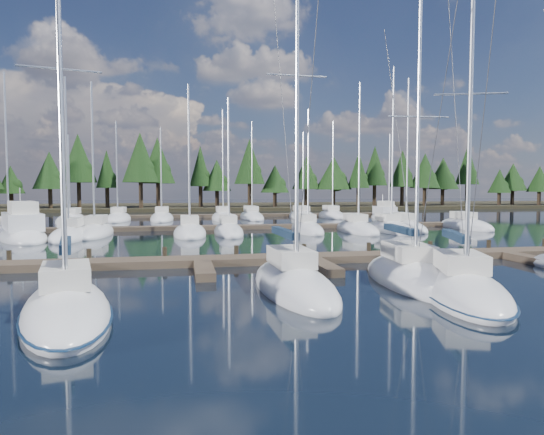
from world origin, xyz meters
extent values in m
plane|color=black|center=(0.00, 30.00, 0.00)|extent=(260.00, 260.00, 0.00)
cube|color=black|center=(0.00, 90.00, 0.30)|extent=(220.00, 30.00, 0.60)
cube|color=brown|center=(0.00, 18.00, 0.20)|extent=(44.00, 2.00, 0.40)
cube|color=brown|center=(-12.00, 15.00, 0.20)|extent=(0.90, 4.00, 0.40)
cube|color=brown|center=(-6.00, 15.00, 0.20)|extent=(0.90, 4.00, 0.40)
cube|color=brown|center=(0.00, 15.00, 0.20)|extent=(0.90, 4.00, 0.40)
cube|color=brown|center=(6.00, 15.00, 0.20)|extent=(0.90, 4.00, 0.40)
cube|color=brown|center=(12.00, 15.00, 0.20)|extent=(0.90, 4.00, 0.40)
cylinder|color=black|center=(-16.00, 19.00, 0.45)|extent=(0.26, 0.26, 0.90)
cylinder|color=black|center=(-12.00, 19.00, 0.45)|extent=(0.26, 0.26, 0.90)
cylinder|color=black|center=(-8.00, 19.00, 0.45)|extent=(0.26, 0.26, 0.90)
cylinder|color=black|center=(-4.00, 19.00, 0.45)|extent=(0.26, 0.26, 0.90)
cylinder|color=black|center=(0.00, 19.00, 0.45)|extent=(0.26, 0.26, 0.90)
cylinder|color=black|center=(4.00, 19.00, 0.45)|extent=(0.26, 0.26, 0.90)
cylinder|color=black|center=(8.00, 19.00, 0.45)|extent=(0.26, 0.26, 0.90)
cylinder|color=black|center=(12.00, 19.00, 0.45)|extent=(0.26, 0.26, 0.90)
cylinder|color=black|center=(16.00, 19.00, 0.45)|extent=(0.26, 0.26, 0.90)
cube|color=brown|center=(0.00, 40.00, 0.20)|extent=(50.00, 1.80, 0.40)
cube|color=brown|center=(0.00, 60.00, 0.20)|extent=(46.00, 1.80, 0.40)
ellipsoid|color=silver|center=(-10.68, 7.83, 0.15)|extent=(4.23, 8.22, 1.90)
cube|color=beige|center=(-10.76, 8.21, 1.35)|extent=(1.96, 2.76, 0.70)
cylinder|color=silver|center=(-10.60, 7.45, 7.18)|extent=(0.19, 0.19, 12.36)
cylinder|color=silver|center=(-10.95, 9.13, 2.10)|extent=(0.83, 3.40, 0.12)
cube|color=#142538|center=(-10.95, 9.13, 2.25)|extent=(1.02, 3.30, 0.30)
cylinder|color=silver|center=(-10.60, 7.45, 7.80)|extent=(2.37, 0.56, 0.07)
cylinder|color=#3F3F44|center=(-10.25, 5.80, 7.03)|extent=(0.73, 3.33, 12.67)
cylinder|color=#3F3F44|center=(-11.02, 9.48, 7.03)|extent=(0.89, 4.10, 12.67)
ellipsoid|color=#0B1F3A|center=(-10.68, 7.83, 0.22)|extent=(4.40, 8.55, 0.18)
ellipsoid|color=silver|center=(-2.60, 10.57, 0.15)|extent=(3.01, 8.73, 1.90)
cube|color=beige|center=(-2.61, 11.00, 1.35)|extent=(1.57, 2.82, 0.70)
cylinder|color=silver|center=(-2.58, 10.14, 7.85)|extent=(0.17, 0.17, 13.69)
cylinder|color=silver|center=(-2.65, 12.03, 2.10)|extent=(0.27, 3.80, 0.12)
cube|color=#142538|center=(-2.65, 12.03, 2.25)|extent=(0.49, 3.64, 0.30)
cylinder|color=silver|center=(-2.58, 10.14, 8.53)|extent=(2.40, 0.17, 0.07)
cylinder|color=#3F3F44|center=(-2.50, 8.28, 7.70)|extent=(0.18, 3.74, 14.00)
cylinder|color=#3F3F44|center=(-2.67, 12.42, 7.70)|extent=(0.21, 4.60, 14.00)
ellipsoid|color=silver|center=(2.88, 11.23, 0.15)|extent=(3.65, 8.87, 1.90)
cube|color=beige|center=(2.92, 11.66, 1.35)|extent=(1.85, 2.90, 0.70)
cylinder|color=silver|center=(2.85, 10.80, 6.63)|extent=(0.17, 0.17, 11.25)
cylinder|color=silver|center=(3.01, 12.70, 2.10)|extent=(0.43, 3.81, 0.12)
cube|color=#142538|center=(3.01, 12.70, 2.25)|extent=(0.65, 3.65, 0.30)
cylinder|color=silver|center=(2.85, 10.80, 7.19)|extent=(2.65, 0.29, 0.07)
cylinder|color=#3F3F44|center=(2.70, 8.94, 6.48)|extent=(0.34, 3.74, 11.56)
cylinder|color=#3F3F44|center=(3.04, 13.08, 6.48)|extent=(0.41, 4.61, 11.57)
ellipsoid|color=silver|center=(3.45, 8.16, 0.15)|extent=(5.06, 8.23, 1.90)
cube|color=beige|center=(3.57, 8.53, 1.35)|extent=(2.25, 2.83, 0.70)
cylinder|color=silver|center=(3.33, 7.80, 7.00)|extent=(0.20, 0.20, 12.00)
cylinder|color=silver|center=(3.85, 9.42, 2.10)|extent=(1.14, 3.28, 0.12)
cube|color=#142538|center=(3.85, 9.42, 2.25)|extent=(1.31, 3.20, 0.30)
cylinder|color=silver|center=(3.33, 7.80, 7.60)|extent=(2.48, 0.85, 0.07)
cylinder|color=#3F3F44|center=(2.83, 6.21, 6.85)|extent=(1.04, 3.20, 12.31)
cylinder|color=#3F3F44|center=(3.95, 9.75, 6.85)|extent=(1.27, 3.94, 12.31)
ellipsoid|color=#0B1F3A|center=(3.45, 8.16, 0.22)|extent=(5.27, 8.56, 0.18)
ellipsoid|color=silver|center=(-21.71, 36.96, 0.15)|extent=(2.60, 7.45, 1.90)
cube|color=beige|center=(-21.71, 37.34, 1.35)|extent=(1.43, 2.38, 0.70)
cylinder|color=silver|center=(-21.71, 36.59, 7.48)|extent=(0.16, 0.16, 12.95)
ellipsoid|color=silver|center=(-16.01, 33.11, 0.15)|extent=(2.77, 8.06, 1.90)
cube|color=beige|center=(-16.01, 33.52, 1.35)|extent=(1.52, 2.58, 0.70)
cylinder|color=silver|center=(-16.01, 32.71, 6.97)|extent=(0.16, 0.16, 11.93)
ellipsoid|color=silver|center=(-14.55, 36.20, 0.15)|extent=(2.76, 9.61, 1.90)
cube|color=beige|center=(-14.55, 36.68, 1.35)|extent=(1.52, 3.08, 0.70)
cylinder|color=silver|center=(-14.55, 35.72, 7.11)|extent=(0.16, 0.16, 12.22)
ellipsoid|color=silver|center=(-6.39, 34.38, 0.15)|extent=(2.82, 8.38, 1.90)
cube|color=beige|center=(-6.39, 34.80, 1.35)|extent=(1.55, 2.68, 0.70)
cylinder|color=silver|center=(-6.39, 33.96, 6.99)|extent=(0.16, 0.16, 11.97)
ellipsoid|color=silver|center=(-2.96, 34.85, 0.15)|extent=(2.52, 8.61, 1.90)
cube|color=beige|center=(-2.96, 35.28, 1.35)|extent=(1.38, 2.75, 0.70)
cylinder|color=silver|center=(-2.96, 34.42, 6.51)|extent=(0.16, 0.16, 11.03)
ellipsoid|color=silver|center=(4.42, 35.34, 0.15)|extent=(2.46, 7.87, 1.90)
cube|color=beige|center=(4.42, 35.73, 1.35)|extent=(1.35, 2.52, 0.70)
cylinder|color=silver|center=(4.42, 34.95, 6.17)|extent=(0.16, 0.16, 10.33)
ellipsoid|color=silver|center=(9.12, 34.80, 0.15)|extent=(2.69, 9.01, 1.90)
cube|color=beige|center=(9.12, 35.26, 1.35)|extent=(1.48, 2.88, 0.70)
cylinder|color=silver|center=(9.12, 34.35, 7.40)|extent=(0.16, 0.16, 12.81)
ellipsoid|color=silver|center=(12.32, 34.62, 0.15)|extent=(2.81, 8.49, 1.90)
cube|color=beige|center=(12.32, 35.05, 1.35)|extent=(1.55, 2.72, 0.70)
cylinder|color=silver|center=(12.32, 34.20, 8.15)|extent=(0.16, 0.16, 14.30)
ellipsoid|color=silver|center=(14.36, 35.72, 0.15)|extent=(2.43, 8.38, 1.90)
cube|color=beige|center=(14.36, 36.14, 1.35)|extent=(1.34, 2.68, 0.70)
cylinder|color=silver|center=(14.36, 35.30, 7.81)|extent=(0.16, 0.16, 13.61)
ellipsoid|color=silver|center=(21.42, 36.46, 0.15)|extent=(2.60, 8.79, 1.90)
cube|color=beige|center=(21.42, 36.90, 1.35)|extent=(1.43, 2.81, 0.70)
cylinder|color=silver|center=(21.42, 36.02, 6.47)|extent=(0.16, 0.16, 10.94)
ellipsoid|color=silver|center=(-20.22, 53.23, 0.15)|extent=(2.89, 9.26, 1.90)
cube|color=beige|center=(-20.22, 53.69, 1.35)|extent=(1.59, 2.96, 0.70)
cylinder|color=silver|center=(-20.22, 52.77, 5.71)|extent=(0.16, 0.16, 9.43)
ellipsoid|color=silver|center=(-14.96, 54.90, 0.15)|extent=(2.92, 9.26, 1.90)
cube|color=beige|center=(-14.96, 55.36, 1.35)|extent=(1.61, 2.96, 0.70)
cylinder|color=silver|center=(-14.96, 54.43, 6.69)|extent=(0.16, 0.16, 11.37)
ellipsoid|color=silver|center=(-9.59, 54.86, 0.15)|extent=(2.89, 10.28, 1.90)
cube|color=beige|center=(-9.59, 55.37, 1.35)|extent=(1.59, 3.29, 0.70)
cylinder|color=silver|center=(-9.59, 54.34, 6.35)|extent=(0.16, 0.16, 10.70)
ellipsoid|color=silver|center=(-1.84, 54.41, 0.15)|extent=(2.88, 9.63, 1.90)
cube|color=beige|center=(-1.84, 54.90, 1.35)|extent=(1.58, 3.08, 0.70)
cylinder|color=silver|center=(-1.84, 53.93, 7.56)|extent=(0.16, 0.16, 13.12)
ellipsoid|color=silver|center=(2.04, 55.31, 0.15)|extent=(2.90, 10.39, 1.90)
cube|color=beige|center=(2.04, 55.83, 1.35)|extent=(1.59, 3.32, 0.70)
cylinder|color=silver|center=(2.04, 54.79, 6.90)|extent=(0.16, 0.16, 11.80)
ellipsoid|color=silver|center=(8.86, 54.88, 0.15)|extent=(2.99, 9.94, 1.90)
cube|color=beige|center=(8.86, 55.38, 1.35)|extent=(1.64, 3.18, 0.70)
cylinder|color=silver|center=(8.86, 54.38, 6.26)|extent=(0.16, 0.16, 10.51)
ellipsoid|color=silver|center=(13.22, 55.59, 0.15)|extent=(2.99, 8.28, 1.90)
cube|color=beige|center=(13.22, 56.00, 1.35)|extent=(1.64, 2.65, 0.70)
cylinder|color=silver|center=(13.22, 55.17, 7.07)|extent=(0.16, 0.16, 12.13)
ellipsoid|color=silver|center=(21.53, 55.87, 0.15)|extent=(2.75, 9.04, 1.90)
cube|color=beige|center=(21.53, 56.32, 1.35)|extent=(1.51, 2.89, 0.70)
cylinder|color=silver|center=(21.53, 55.42, 6.30)|extent=(0.16, 0.16, 10.61)
ellipsoid|color=silver|center=(-19.70, 33.55, 0.10)|extent=(7.09, 10.61, 2.02)
cube|color=silver|center=(-19.70, 33.55, 1.46)|extent=(4.52, 6.10, 1.35)
cube|color=beige|center=(-19.50, 33.08, 2.58)|extent=(3.10, 3.98, 1.01)
cylinder|color=silver|center=(-20.10, 34.48, 3.26)|extent=(0.11, 0.11, 1.80)
ellipsoid|color=silver|center=(19.51, 52.28, 0.10)|extent=(3.15, 7.96, 1.56)
cube|color=silver|center=(19.51, 52.28, 1.13)|extent=(2.25, 4.42, 1.04)
cube|color=beige|center=(19.49, 51.89, 1.99)|extent=(1.62, 2.82, 0.78)
cylinder|color=silver|center=(19.57, 53.05, 2.51)|extent=(0.09, 0.09, 1.39)
cylinder|color=black|center=(-36.50, 83.40, 1.85)|extent=(0.70, 0.70, 2.51)
cone|color=black|center=(-36.50, 83.40, 5.55)|extent=(4.56, 4.56, 4.88)
ellipsoid|color=black|center=(-36.00, 83.40, 4.43)|extent=(2.74, 2.74, 2.74)
cylinder|color=black|center=(-29.28, 80.20, 2.25)|extent=(0.70, 0.70, 3.30)
cone|color=black|center=(-29.28, 80.20, 7.11)|extent=(5.57, 5.57, 6.42)
ellipsoid|color=black|center=(-28.78, 80.20, 5.64)|extent=(3.34, 3.34, 3.34)
cylinder|color=black|center=(-25.22, 83.34, 2.83)|extent=(0.70, 0.70, 4.46)
cone|color=black|center=(-25.22, 83.34, 9.39)|extent=(6.37, 6.37, 8.66)
ellipsoid|color=black|center=(-24.72, 83.34, 7.41)|extent=(3.82, 3.82, 3.82)
cylinder|color=black|center=(-20.25, 82.51, 2.34)|extent=(0.70, 0.70, 3.48)
cone|color=black|center=(-20.25, 82.51, 7.47)|extent=(3.77, 3.77, 6.78)
ellipsoid|color=black|center=(-19.75, 82.51, 5.92)|extent=(2.26, 2.26, 2.26)
cylinder|color=black|center=(-14.10, 78.80, 2.82)|extent=(0.70, 0.70, 4.44)
cone|color=black|center=(-14.10, 78.80, 9.37)|extent=(6.22, 6.22, 8.64)
ellipsoid|color=black|center=(-13.60, 78.80, 7.39)|extent=(3.73, 3.73, 3.73)
cylinder|color=black|center=(-11.35, 82.39, 2.75)|extent=(0.70, 0.70, 4.29)
cone|color=black|center=(-11.35, 82.39, 9.07)|extent=(6.26, 6.26, 8.35)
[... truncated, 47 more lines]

